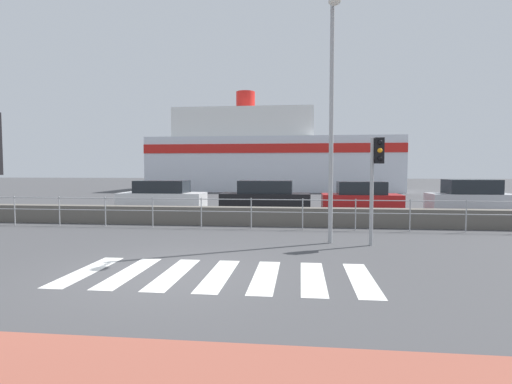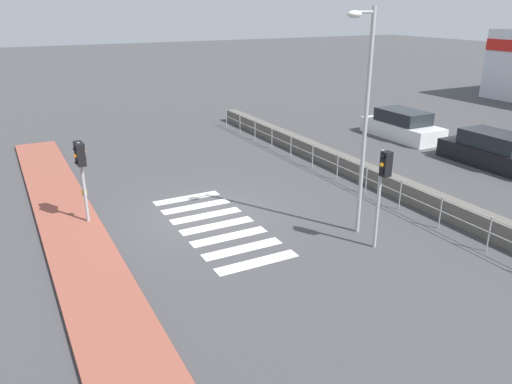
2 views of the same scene
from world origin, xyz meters
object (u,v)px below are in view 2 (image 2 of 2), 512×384
at_px(traffic_light_near, 81,161).
at_px(streetlamp, 363,103).
at_px(traffic_light_far, 383,178).
at_px(parked_car_black, 493,152).
at_px(parked_car_white, 402,126).

relative_size(traffic_light_near, streetlamp, 0.41).
xyz_separation_m(traffic_light_near, traffic_light_far, (5.53, 6.93, 0.03)).
bearing_deg(parked_car_black, traffic_light_far, -68.55).
height_order(streetlamp, parked_car_white, streetlamp).
xyz_separation_m(traffic_light_near, parked_car_white, (-3.77, 16.56, -1.47)).
height_order(traffic_light_near, parked_car_white, traffic_light_near).
distance_m(traffic_light_near, streetlamp, 8.49).
height_order(traffic_light_near, streetlamp, streetlamp).
xyz_separation_m(streetlamp, parked_car_white, (-8.13, 9.52, -3.35)).
bearing_deg(traffic_light_near, traffic_light_far, 51.41).
bearing_deg(traffic_light_near, parked_car_white, 102.81).
bearing_deg(parked_car_black, traffic_light_near, -96.03).
bearing_deg(traffic_light_near, parked_car_black, 83.97).
xyz_separation_m(parked_car_white, parked_car_black, (5.51, -0.00, 0.01)).
bearing_deg(traffic_light_far, parked_car_white, 134.00).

